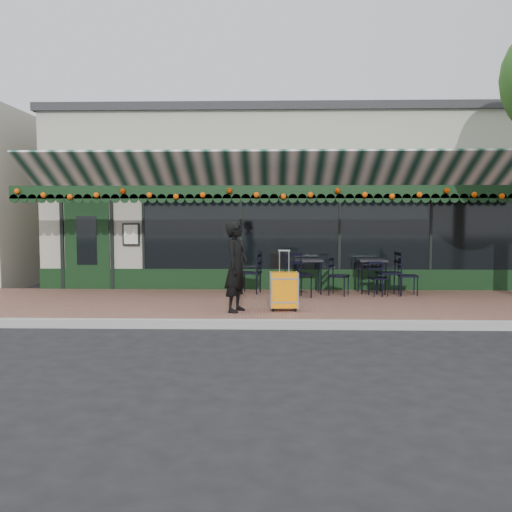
{
  "coord_description": "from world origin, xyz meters",
  "views": [
    {
      "loc": [
        -0.26,
        -9.23,
        1.87
      ],
      "look_at": [
        -0.57,
        1.6,
        1.13
      ],
      "focal_mm": 38.0,
      "sensor_mm": 36.0,
      "label": 1
    }
  ],
  "objects_px": {
    "suitcase": "(284,291)",
    "chair_b_front": "(298,275)",
    "chair_a_left": "(389,274)",
    "cafe_table_b": "(309,263)",
    "chair_a_front": "(378,279)",
    "chair_b_right": "(339,276)",
    "woman": "(236,267)",
    "chair_a_right": "(408,276)",
    "cafe_table_a": "(372,263)",
    "chair_b_left": "(250,273)"
  },
  "relations": [
    {
      "from": "chair_b_left",
      "to": "chair_b_front",
      "type": "relative_size",
      "value": 0.95
    },
    {
      "from": "chair_a_right",
      "to": "woman",
      "type": "bearing_deg",
      "value": 124.68
    },
    {
      "from": "woman",
      "to": "chair_b_left",
      "type": "bearing_deg",
      "value": 15.47
    },
    {
      "from": "chair_a_left",
      "to": "cafe_table_a",
      "type": "bearing_deg",
      "value": -152.54
    },
    {
      "from": "cafe_table_a",
      "to": "chair_b_left",
      "type": "distance_m",
      "value": 2.84
    },
    {
      "from": "cafe_table_a",
      "to": "chair_a_front",
      "type": "bearing_deg",
      "value": -83.2
    },
    {
      "from": "chair_a_right",
      "to": "chair_b_front",
      "type": "distance_m",
      "value": 2.56
    },
    {
      "from": "suitcase",
      "to": "chair_a_front",
      "type": "height_order",
      "value": "suitcase"
    },
    {
      "from": "woman",
      "to": "cafe_table_b",
      "type": "relative_size",
      "value": 2.12
    },
    {
      "from": "suitcase",
      "to": "cafe_table_a",
      "type": "distance_m",
      "value": 3.33
    },
    {
      "from": "chair_a_front",
      "to": "chair_b_left",
      "type": "relative_size",
      "value": 0.83
    },
    {
      "from": "chair_b_right",
      "to": "chair_a_left",
      "type": "bearing_deg",
      "value": -69.07
    },
    {
      "from": "chair_a_right",
      "to": "chair_a_front",
      "type": "xyz_separation_m",
      "value": [
        -0.71,
        -0.16,
        -0.04
      ]
    },
    {
      "from": "chair_b_front",
      "to": "chair_b_right",
      "type": "bearing_deg",
      "value": -6.53
    },
    {
      "from": "chair_a_front",
      "to": "suitcase",
      "type": "bearing_deg",
      "value": -147.71
    },
    {
      "from": "cafe_table_a",
      "to": "chair_b_front",
      "type": "height_order",
      "value": "chair_b_front"
    },
    {
      "from": "chair_a_left",
      "to": "chair_b_front",
      "type": "relative_size",
      "value": 1.01
    },
    {
      "from": "cafe_table_b",
      "to": "chair_a_left",
      "type": "height_order",
      "value": "chair_a_left"
    },
    {
      "from": "chair_a_front",
      "to": "chair_b_right",
      "type": "xyz_separation_m",
      "value": [
        -0.88,
        0.08,
        0.04
      ]
    },
    {
      "from": "chair_a_front",
      "to": "chair_b_front",
      "type": "distance_m",
      "value": 1.84
    },
    {
      "from": "chair_a_front",
      "to": "chair_b_front",
      "type": "xyz_separation_m",
      "value": [
        -1.81,
        -0.31,
        0.11
      ]
    },
    {
      "from": "suitcase",
      "to": "cafe_table_b",
      "type": "height_order",
      "value": "suitcase"
    },
    {
      "from": "chair_a_front",
      "to": "chair_b_right",
      "type": "bearing_deg",
      "value": 163.51
    },
    {
      "from": "cafe_table_a",
      "to": "chair_a_right",
      "type": "xyz_separation_m",
      "value": [
        0.76,
        -0.34,
        -0.28
      ]
    },
    {
      "from": "cafe_table_b",
      "to": "chair_b_front",
      "type": "bearing_deg",
      "value": -109.87
    },
    {
      "from": "suitcase",
      "to": "chair_b_left",
      "type": "distance_m",
      "value": 2.51
    },
    {
      "from": "chair_a_left",
      "to": "chair_b_right",
      "type": "bearing_deg",
      "value": -97.54
    },
    {
      "from": "chair_b_right",
      "to": "cafe_table_b",
      "type": "bearing_deg",
      "value": 83.9
    },
    {
      "from": "woman",
      "to": "chair_a_right",
      "type": "xyz_separation_m",
      "value": [
        3.76,
        2.33,
        -0.42
      ]
    },
    {
      "from": "suitcase",
      "to": "chair_b_right",
      "type": "xyz_separation_m",
      "value": [
        1.29,
        2.14,
        0.05
      ]
    },
    {
      "from": "suitcase",
      "to": "chair_a_right",
      "type": "xyz_separation_m",
      "value": [
        2.87,
        2.22,
        0.04
      ]
    },
    {
      "from": "chair_b_front",
      "to": "cafe_table_b",
      "type": "bearing_deg",
      "value": 40.64
    },
    {
      "from": "chair_a_front",
      "to": "cafe_table_b",
      "type": "bearing_deg",
      "value": 152.86
    },
    {
      "from": "woman",
      "to": "chair_a_left",
      "type": "distance_m",
      "value": 3.99
    },
    {
      "from": "woman",
      "to": "cafe_table_b",
      "type": "bearing_deg",
      "value": -10.93
    },
    {
      "from": "cafe_table_a",
      "to": "cafe_table_b",
      "type": "xyz_separation_m",
      "value": [
        -1.48,
        -0.06,
        0.0
      ]
    },
    {
      "from": "chair_b_left",
      "to": "chair_b_front",
      "type": "xyz_separation_m",
      "value": [
        1.08,
        -0.66,
        0.03
      ]
    },
    {
      "from": "cafe_table_b",
      "to": "chair_a_right",
      "type": "bearing_deg",
      "value": -7.05
    },
    {
      "from": "chair_b_left",
      "to": "cafe_table_a",
      "type": "bearing_deg",
      "value": 104.4
    },
    {
      "from": "woman",
      "to": "chair_b_right",
      "type": "height_order",
      "value": "woman"
    },
    {
      "from": "cafe_table_b",
      "to": "chair_a_right",
      "type": "height_order",
      "value": "chair_a_right"
    },
    {
      "from": "suitcase",
      "to": "chair_b_front",
      "type": "height_order",
      "value": "suitcase"
    },
    {
      "from": "chair_a_right",
      "to": "chair_a_front",
      "type": "height_order",
      "value": "chair_a_right"
    },
    {
      "from": "suitcase",
      "to": "cafe_table_b",
      "type": "bearing_deg",
      "value": 72.04
    },
    {
      "from": "suitcase",
      "to": "chair_b_left",
      "type": "xyz_separation_m",
      "value": [
        -0.72,
        2.4,
        0.09
      ]
    },
    {
      "from": "suitcase",
      "to": "chair_b_front",
      "type": "bearing_deg",
      "value": 74.62
    },
    {
      "from": "suitcase",
      "to": "chair_b_front",
      "type": "relative_size",
      "value": 1.14
    },
    {
      "from": "suitcase",
      "to": "chair_a_right",
      "type": "height_order",
      "value": "suitcase"
    },
    {
      "from": "chair_b_right",
      "to": "chair_a_front",
      "type": "bearing_deg",
      "value": -72.92
    },
    {
      "from": "suitcase",
      "to": "chair_b_right",
      "type": "relative_size",
      "value": 1.32
    }
  ]
}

